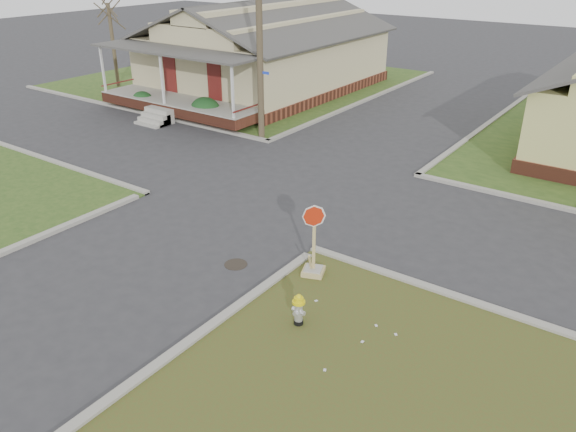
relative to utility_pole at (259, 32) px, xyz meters
The scene contains 11 objects.
ground 10.89m from the utility_pole, 64.74° to the right, with size 120.00×120.00×0.00m, color #2D2D30.
verge_far_left 13.48m from the utility_pole, 134.04° to the left, with size 19.00×19.00×0.05m, color #2D4A1A.
curbs 7.39m from the utility_pole, 42.88° to the right, with size 80.00×40.00×0.12m, color gray, non-canonical shape.
manhole 12.29m from the utility_pole, 55.75° to the right, with size 0.64×0.64×0.01m, color black.
corner_house 9.99m from the utility_pole, 126.69° to the left, with size 10.10×15.50×5.30m.
utility_pole is the anchor object (origin of this frame).
tree_far_left 14.31m from the utility_pole, 167.34° to the left, with size 0.22×0.22×4.90m, color #463928.
fire_hydrant 14.81m from the utility_pole, 48.70° to the right, with size 0.30×0.30×0.81m.
stop_sign 12.78m from the utility_pole, 45.60° to the right, with size 0.57×0.56×2.02m.
hedge_left 9.02m from the utility_pole, behind, with size 1.36×1.11×1.04m, color #143818.
hedge_right 5.62m from the utility_pole, behind, with size 1.53×1.25×1.17m, color #143818.
Camera 1 is at (11.14, -10.58, 7.92)m, focal length 35.00 mm.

